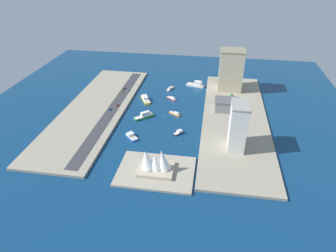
{
  "coord_description": "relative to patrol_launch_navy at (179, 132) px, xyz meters",
  "views": [
    {
      "loc": [
        -52.43,
        294.15,
        164.33
      ],
      "look_at": [
        -10.59,
        31.87,
        4.4
      ],
      "focal_mm": 31.73,
      "sensor_mm": 36.0,
      "label": 1
    }
  ],
  "objects": [
    {
      "name": "office_block_beige",
      "position": [
        -52.33,
        -117.11,
        27.44
      ],
      "size": [
        31.47,
        26.93,
        52.8
      ],
      "color": "#C6B793",
      "rests_on": "quay_west"
    },
    {
      "name": "ferry_green_doubledeck",
      "position": [
        42.67,
        -27.22,
        0.93
      ],
      "size": [
        21.53,
        20.08,
        6.94
      ],
      "color": "#2D8C4C",
      "rests_on": "ground_plane"
    },
    {
      "name": "quay_west",
      "position": [
        -57.91,
        -38.04,
        -0.23
      ],
      "size": [
        70.0,
        240.0,
        2.48
      ],
      "primitive_type": "cube",
      "color": "#9E937F",
      "rests_on": "ground_plane"
    },
    {
      "name": "peninsula_point",
      "position": [
        11.52,
        63.73,
        -0.47
      ],
      "size": [
        64.86,
        47.09,
        2.0
      ],
      "primitive_type": "cube",
      "color": "#A89E89",
      "rests_on": "ground_plane"
    },
    {
      "name": "suv_black",
      "position": [
        85.22,
        -94.78,
        1.9
      ],
      "size": [
        2.1,
        4.86,
        1.5
      ],
      "color": "black",
      "rests_on": "road_strip"
    },
    {
      "name": "tugboat_red",
      "position": [
        19.08,
        -79.31,
        -0.31
      ],
      "size": [
        14.22,
        12.45,
        3.23
      ],
      "color": "red",
      "rests_on": "ground_plane"
    },
    {
      "name": "park_tree_cluster",
      "position": [
        -58.87,
        -78.06,
        7.01
      ],
      "size": [
        15.43,
        13.15,
        8.61
      ],
      "color": "brown",
      "rests_on": "quay_west"
    },
    {
      "name": "sedan_silver",
      "position": [
        78.71,
        -89.97,
        1.93
      ],
      "size": [
        1.87,
        4.33,
        1.57
      ],
      "color": "black",
      "rests_on": "road_strip"
    },
    {
      "name": "hotel_broad_white",
      "position": [
        -55.79,
        18.61,
        23.79
      ],
      "size": [
        15.36,
        25.86,
        45.5
      ],
      "color": "silver",
      "rests_on": "quay_west"
    },
    {
      "name": "ground_plane",
      "position": [
        22.82,
        -38.04,
        -1.47
      ],
      "size": [
        440.0,
        440.0,
        0.0
      ],
      "primitive_type": "plane",
      "color": "navy"
    },
    {
      "name": "taxi_yellow_cab",
      "position": [
        86.16,
        -86.62,
        1.92
      ],
      "size": [
        1.96,
        4.54,
        1.57
      ],
      "color": "black",
      "rests_on": "road_strip"
    },
    {
      "name": "hatchback_blue",
      "position": [
        85.12,
        -34.0,
        2.01
      ],
      "size": [
        2.04,
        5.06,
        1.75
      ],
      "color": "black",
      "rests_on": "road_strip"
    },
    {
      "name": "water_taxi_orange",
      "position": [
        9.43,
        -39.84,
        -0.16
      ],
      "size": [
        14.67,
        11.0,
        3.68
      ],
      "color": "orange",
      "rests_on": "ground_plane"
    },
    {
      "name": "road_strip",
      "position": [
        82.8,
        -38.04,
        1.08
      ],
      "size": [
        12.64,
        228.0,
        0.15
      ],
      "primitive_type": "cube",
      "color": "#38383D",
      "rests_on": "quay_east"
    },
    {
      "name": "ferry_yellow_fast",
      "position": [
        50.88,
        -70.07,
        0.62
      ],
      "size": [
        17.47,
        25.93,
        5.71
      ],
      "color": "yellow",
      "rests_on": "ground_plane"
    },
    {
      "name": "ferry_white_commuter",
      "position": [
        -8.36,
        -125.14,
        1.18
      ],
      "size": [
        26.44,
        14.97,
        7.69
      ],
      "color": "silver",
      "rests_on": "ground_plane"
    },
    {
      "name": "quay_east",
      "position": [
        103.55,
        -38.04,
        -0.23
      ],
      "size": [
        70.0,
        240.0,
        2.48
      ],
      "primitive_type": "cube",
      "color": "#9E937F",
      "rests_on": "ground_plane"
    },
    {
      "name": "opera_landmark",
      "position": [
        12.55,
        63.73,
        8.93
      ],
      "size": [
        30.28,
        23.88,
        22.41
      ],
      "color": "#BCAD93",
      "rests_on": "peninsula_point"
    },
    {
      "name": "yacht_sleek_gray",
      "position": [
        25.47,
        -108.24,
        -0.21
      ],
      "size": [
        9.35,
        16.03,
        3.48
      ],
      "color": "#999EA3",
      "rests_on": "ground_plane"
    },
    {
      "name": "pickup_red",
      "position": [
        79.94,
        -46.17,
        1.93
      ],
      "size": [
        1.99,
        5.04,
        1.58
      ],
      "color": "black",
      "rests_on": "road_strip"
    },
    {
      "name": "traffic_light_waterfront",
      "position": [
        75.14,
        -9.85,
        5.35
      ],
      "size": [
        0.36,
        0.36,
        6.5
      ],
      "color": "black",
      "rests_on": "quay_east"
    },
    {
      "name": "patrol_launch_navy",
      "position": [
        0.0,
        0.0,
        0.0
      ],
      "size": [
        11.1,
        11.34,
        3.89
      ],
      "color": "#1E284C",
      "rests_on": "ground_plane"
    },
    {
      "name": "warehouse_low_gray",
      "position": [
        -48.61,
        -56.18,
        7.45
      ],
      "size": [
        27.85,
        21.13,
        12.82
      ],
      "color": "gray",
      "rests_on": "quay_west"
    },
    {
      "name": "catamaran_blue",
      "position": [
        46.32,
        14.44,
        0.09
      ],
      "size": [
        16.0,
        16.3,
        4.39
      ],
      "color": "blue",
      "rests_on": "ground_plane"
    }
  ]
}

